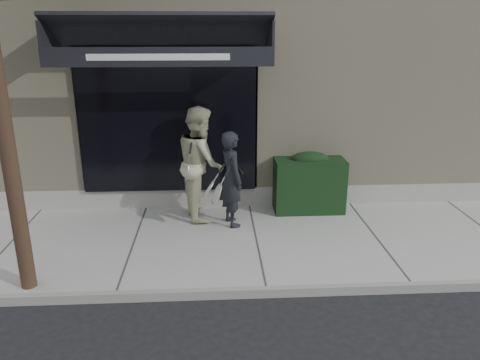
{
  "coord_description": "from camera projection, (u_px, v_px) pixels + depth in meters",
  "views": [
    {
      "loc": [
        -0.67,
        -7.01,
        3.46
      ],
      "look_at": [
        -0.23,
        0.6,
        0.95
      ],
      "focal_mm": 35.0,
      "sensor_mm": 36.0,
      "label": 1
    }
  ],
  "objects": [
    {
      "name": "sidewalk",
      "position": [
        256.0,
        242.0,
        7.75
      ],
      "size": [
        20.0,
        3.0,
        0.12
      ],
      "primitive_type": "cube",
      "color": "#A1A29D",
      "rests_on": "ground"
    },
    {
      "name": "pedestrian_back",
      "position": [
        201.0,
        163.0,
        8.36
      ],
      "size": [
        0.95,
        1.12,
        2.03
      ],
      "color": "#BEBE98",
      "rests_on": "sidewalk"
    },
    {
      "name": "curb",
      "position": [
        267.0,
        292.0,
        6.28
      ],
      "size": [
        20.0,
        0.1,
        0.14
      ],
      "primitive_type": "cube",
      "color": "gray",
      "rests_on": "ground"
    },
    {
      "name": "ground",
      "position": [
        256.0,
        245.0,
        7.77
      ],
      "size": [
        80.0,
        80.0,
        0.0
      ],
      "primitive_type": "plane",
      "color": "black",
      "rests_on": "ground"
    },
    {
      "name": "hedge",
      "position": [
        309.0,
        183.0,
        8.81
      ],
      "size": [
        1.3,
        0.7,
        1.14
      ],
      "color": "black",
      "rests_on": "sidewalk"
    },
    {
      "name": "pedestrian_front",
      "position": [
        231.0,
        179.0,
        8.05
      ],
      "size": [
        0.78,
        0.88,
        1.68
      ],
      "color": "black",
      "rests_on": "sidewalk"
    },
    {
      "name": "building_facade",
      "position": [
        239.0,
        57.0,
        11.61
      ],
      "size": [
        14.3,
        8.04,
        5.64
      ],
      "color": "#BBB08E",
      "rests_on": "ground"
    }
  ]
}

